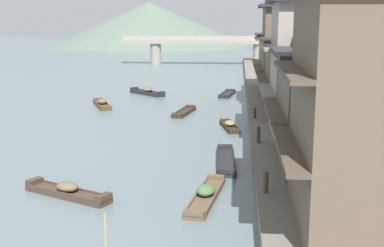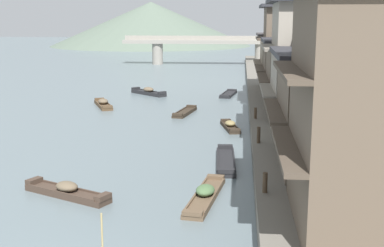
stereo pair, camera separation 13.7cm
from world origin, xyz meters
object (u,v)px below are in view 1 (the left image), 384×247
at_px(house_waterfront_second, 325,103).
at_px(mooring_post_dock_mid, 258,135).
at_px(house_waterfront_narrow, 307,73).
at_px(mooring_post_dock_near, 266,182).
at_px(boat_upstream_distant, 184,112).
at_px(house_waterfront_end, 289,58).
at_px(stone_bridge, 207,46).
at_px(boat_crossing_west, 147,92).
at_px(house_waterfront_nearest, 365,99).
at_px(house_waterfront_far, 297,49).
at_px(boat_moored_second, 226,161).
at_px(house_waterfront_tall, 317,63).
at_px(boat_moored_far, 227,94).
at_px(boat_midriver_upstream, 206,195).
at_px(boat_moored_third, 102,104).
at_px(boat_moored_nearest, 229,126).
at_px(mooring_post_dock_far, 255,113).
at_px(boat_midriver_drifting, 68,192).

bearing_deg(house_waterfront_second, mooring_post_dock_mid, 125.27).
xyz_separation_m(house_waterfront_narrow, mooring_post_dock_near, (-3.81, -17.95, -2.58)).
bearing_deg(boat_upstream_distant, house_waterfront_end, 48.01).
bearing_deg(stone_bridge, boat_crossing_west, -96.29).
relative_size(house_waterfront_nearest, house_waterfront_far, 1.00).
bearing_deg(house_waterfront_end, boat_moored_second, -102.48).
distance_m(boat_crossing_west, house_waterfront_tall, 25.29).
relative_size(boat_moored_far, boat_midriver_upstream, 0.91).
bearing_deg(boat_moored_far, house_waterfront_end, -2.38).
bearing_deg(house_waterfront_nearest, boat_moored_third, 121.00).
relative_size(boat_moored_third, boat_moored_far, 1.02).
bearing_deg(mooring_post_dock_near, boat_moored_nearest, 96.33).
distance_m(boat_moored_far, house_waterfront_tall, 22.07).
distance_m(house_waterfront_nearest, mooring_post_dock_far, 19.16).
bearing_deg(stone_bridge, house_waterfront_second, -81.33).
height_order(boat_midriver_drifting, house_waterfront_nearest, house_waterfront_nearest).
xyz_separation_m(boat_moored_second, mooring_post_dock_near, (1.78, -6.84, 1.09)).
relative_size(boat_moored_third, house_waterfront_far, 0.55).
relative_size(boat_midriver_drifting, mooring_post_dock_near, 5.25).
bearing_deg(house_waterfront_end, house_waterfront_narrow, -89.62).
bearing_deg(boat_moored_third, boat_moored_far, 35.50).
bearing_deg(house_waterfront_nearest, boat_midriver_drifting, 161.58).
relative_size(house_waterfront_nearest, mooring_post_dock_mid, 9.42).
height_order(house_waterfront_tall, house_waterfront_far, same).
bearing_deg(house_waterfront_far, boat_crossing_west, 154.48).
distance_m(boat_crossing_west, mooring_post_dock_far, 19.25).
distance_m(house_waterfront_end, mooring_post_dock_near, 32.04).
height_order(boat_moored_second, house_waterfront_second, house_waterfront_second).
distance_m(house_waterfront_second, stone_bridge, 63.47).
xyz_separation_m(house_waterfront_narrow, house_waterfront_far, (-0.06, 6.97, 1.31)).
bearing_deg(house_waterfront_second, house_waterfront_end, 88.30).
bearing_deg(house_waterfront_far, boat_moored_second, -107.03).
bearing_deg(boat_crossing_west, mooring_post_dock_near, -71.62).
height_order(boat_moored_second, mooring_post_dock_far, mooring_post_dock_far).
distance_m(boat_crossing_west, mooring_post_dock_mid, 25.63).
bearing_deg(boat_upstream_distant, boat_moored_nearest, -54.80).
relative_size(house_waterfront_far, mooring_post_dock_near, 10.43).
bearing_deg(boat_moored_second, house_waterfront_tall, 40.13).
distance_m(house_waterfront_second, house_waterfront_far, 20.68).
bearing_deg(house_waterfront_second, boat_moored_far, 100.70).
distance_m(house_waterfront_far, mooring_post_dock_mid, 17.36).
relative_size(boat_moored_far, house_waterfront_tall, 0.54).
height_order(boat_upstream_distant, house_waterfront_second, house_waterfront_second).
distance_m(boat_moored_second, boat_midriver_drifting, 8.97).
relative_size(mooring_post_dock_mid, mooring_post_dock_far, 1.21).
bearing_deg(stone_bridge, boat_upstream_distant, -88.69).
xyz_separation_m(boat_moored_far, house_waterfront_end, (6.04, -0.25, 3.70)).
bearing_deg(house_waterfront_far, mooring_post_dock_near, -98.57).
height_order(boat_moored_third, boat_midriver_upstream, boat_moored_third).
distance_m(house_waterfront_narrow, stone_bridge, 50.20).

